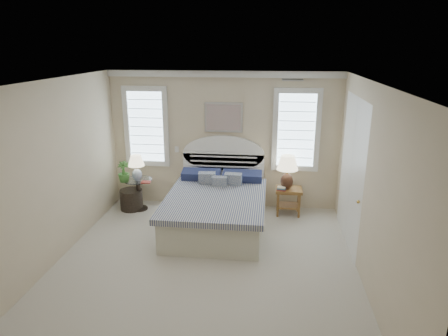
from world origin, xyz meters
TOP-DOWN VIEW (x-y plane):
  - floor at (0.00, 0.00)m, footprint 4.50×5.00m
  - ceiling at (0.00, 0.00)m, footprint 4.50×5.00m
  - wall_back at (0.00, 2.50)m, footprint 4.50×0.02m
  - wall_left at (-2.25, 0.00)m, footprint 0.02×5.00m
  - wall_right at (2.25, 0.00)m, footprint 0.02×5.00m
  - crown_molding at (0.00, 2.46)m, footprint 4.50×0.08m
  - hvac_vent at (1.20, 0.80)m, footprint 0.30×0.20m
  - switch_plate at (-0.95, 2.48)m, footprint 0.08×0.01m
  - window_left at (-1.55, 2.48)m, footprint 0.90×0.06m
  - window_right at (1.40, 2.48)m, footprint 0.90×0.06m
  - painting at (0.00, 2.46)m, footprint 0.74×0.04m
  - closet_door at (2.23, 1.20)m, footprint 0.02×1.80m
  - bed at (0.00, 1.46)m, footprint 1.72×2.28m
  - side_table_left at (-1.65, 2.05)m, footprint 0.56×0.56m
  - nightstand_right at (1.30, 2.15)m, footprint 0.50×0.40m
  - floor_pot at (-1.81, 2.04)m, footprint 0.47×0.47m
  - lamp_left at (-1.64, 2.00)m, footprint 0.37×0.37m
  - lamp_right at (1.25, 2.15)m, footprint 0.54×0.54m
  - potted_plant at (-1.86, 1.88)m, footprint 0.27×0.27m
  - books_left at (-1.43, 1.88)m, footprint 0.20×0.16m
  - books_right at (1.15, 2.04)m, footprint 0.18×0.14m

SIDE VIEW (x-z plane):
  - floor at x=0.00m, z-range -0.01..0.01m
  - floor_pot at x=-1.81m, z-range 0.00..0.41m
  - bed at x=0.00m, z-range -0.35..1.12m
  - nightstand_right at x=1.30m, z-range 0.12..0.65m
  - side_table_left at x=-1.65m, z-range 0.07..0.70m
  - books_right at x=1.15m, z-range 0.53..0.60m
  - books_left at x=-1.43m, z-range 0.63..0.65m
  - potted_plant at x=-1.86m, z-range 0.63..1.03m
  - lamp_right at x=1.25m, z-range 0.60..1.26m
  - lamp_left at x=-1.64m, z-range 0.69..1.20m
  - switch_plate at x=-0.95m, z-range 1.09..1.21m
  - closet_door at x=2.23m, z-range 0.00..2.40m
  - wall_back at x=0.00m, z-range 0.00..2.70m
  - wall_left at x=-2.25m, z-range 0.00..2.70m
  - wall_right at x=2.25m, z-range 0.00..2.70m
  - window_left at x=-1.55m, z-range 0.80..2.40m
  - window_right at x=1.40m, z-range 0.80..2.40m
  - painting at x=0.00m, z-range 1.53..2.11m
  - crown_molding at x=0.00m, z-range 2.58..2.70m
  - hvac_vent at x=1.20m, z-range 2.67..2.69m
  - ceiling at x=0.00m, z-range 2.70..2.71m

